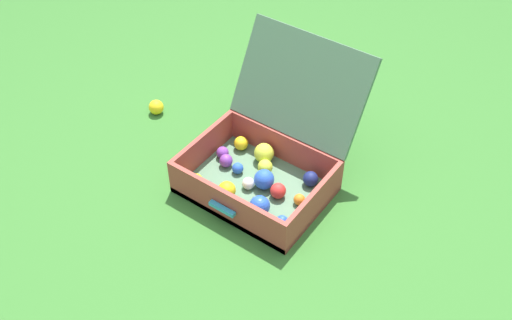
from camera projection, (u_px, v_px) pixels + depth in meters
name	position (u px, v px, depth m)	size (l,w,h in m)	color
ground_plane	(271.00, 205.00, 2.27)	(16.00, 16.00, 0.00)	#336B28
open_suitcase	(266.00, 159.00, 2.29)	(0.54, 0.62, 0.51)	#4C7051
stray_ball_on_grass	(156.00, 107.00, 2.66)	(0.07, 0.07, 0.07)	yellow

